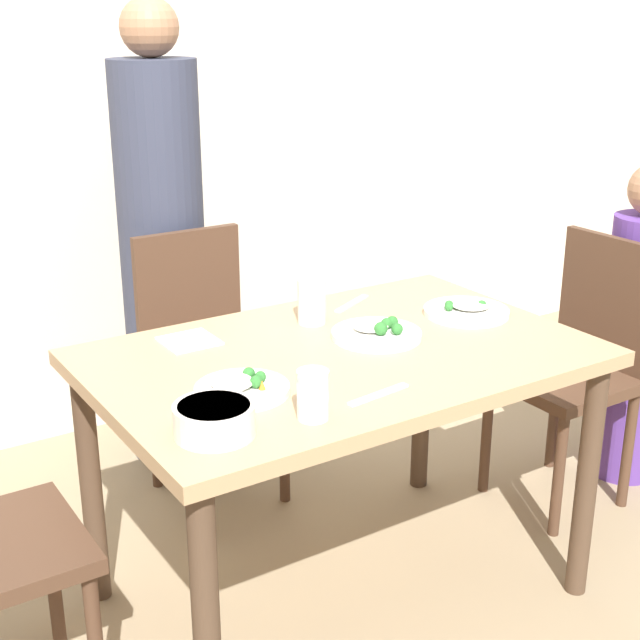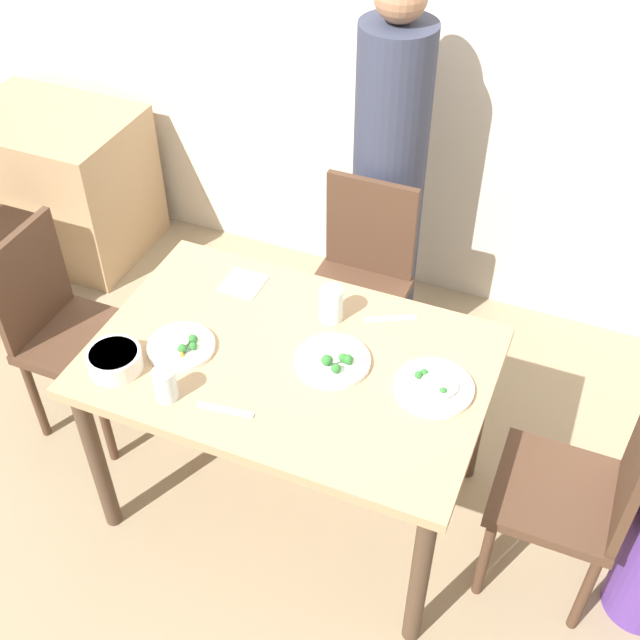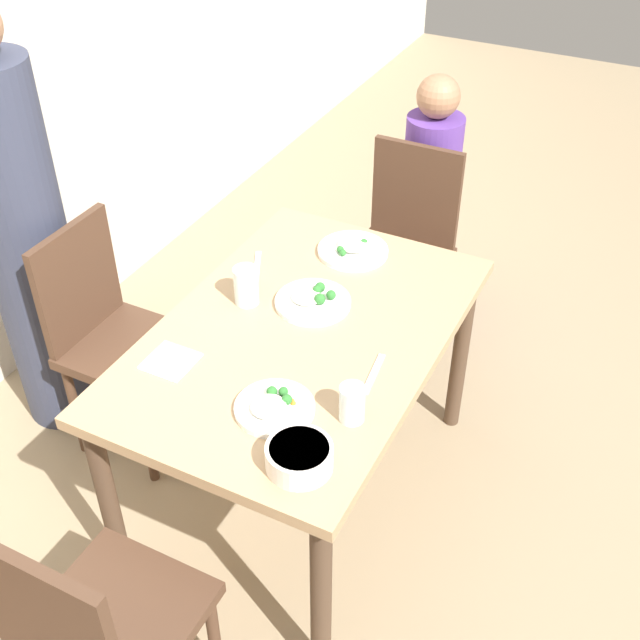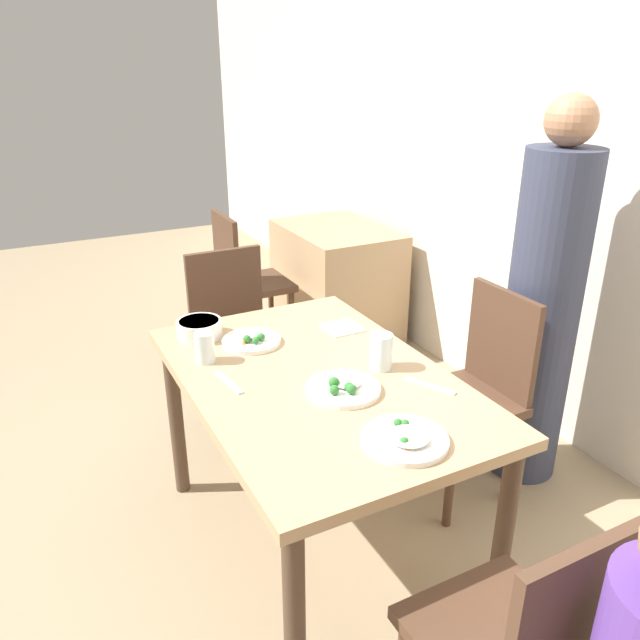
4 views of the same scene
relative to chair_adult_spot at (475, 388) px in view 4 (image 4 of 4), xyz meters
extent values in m
plane|color=#998466|center=(0.03, -0.76, -0.49)|extent=(10.00, 10.00, 0.00)
cube|color=beige|center=(0.03, 0.70, 0.86)|extent=(10.00, 0.06, 2.70)
cube|color=tan|center=(0.03, -0.76, 0.24)|extent=(1.29, 0.85, 0.04)
cylinder|color=#4C3828|center=(-0.55, -1.12, -0.14)|extent=(0.06, 0.06, 0.71)
cylinder|color=#4C3828|center=(0.62, -1.12, -0.14)|extent=(0.06, 0.06, 0.71)
cylinder|color=#4C3828|center=(-0.55, -0.40, -0.14)|extent=(0.06, 0.06, 0.71)
cylinder|color=#4C3828|center=(0.62, -0.40, -0.14)|extent=(0.06, 0.06, 0.71)
cube|color=#4C3323|center=(0.00, -0.07, -0.05)|extent=(0.40, 0.40, 0.04)
cube|color=#4C3323|center=(0.00, 0.12, 0.19)|extent=(0.38, 0.03, 0.44)
cylinder|color=#4C3323|center=(-0.16, -0.23, -0.28)|extent=(0.04, 0.04, 0.42)
cylinder|color=#4C3323|center=(0.17, -0.23, -0.28)|extent=(0.04, 0.04, 0.42)
cylinder|color=#4C3323|center=(-0.16, 0.10, -0.28)|extent=(0.04, 0.04, 0.42)
cylinder|color=#4C3323|center=(0.17, 0.10, -0.28)|extent=(0.04, 0.04, 0.42)
cube|color=#4C3323|center=(1.14, -0.72, 0.19)|extent=(0.03, 0.38, 0.44)
cylinder|color=#4C3323|center=(0.79, -0.55, -0.28)|extent=(0.04, 0.04, 0.42)
cube|color=#4C3323|center=(-0.88, -0.71, -0.05)|extent=(0.40, 0.40, 0.04)
cube|color=#4C3323|center=(-1.07, -0.71, 0.19)|extent=(0.03, 0.38, 0.44)
cylinder|color=#4C3323|center=(-0.72, -0.87, -0.28)|extent=(0.04, 0.04, 0.42)
cylinder|color=#4C3323|center=(-0.72, -0.54, -0.28)|extent=(0.04, 0.04, 0.42)
cylinder|color=#4C3323|center=(-1.05, -0.87, -0.28)|extent=(0.04, 0.04, 0.42)
cylinder|color=#4C3323|center=(-1.05, -0.54, -0.28)|extent=(0.04, 0.04, 0.42)
cylinder|color=#33384C|center=(0.00, 0.32, 0.23)|extent=(0.30, 0.30, 1.45)
sphere|color=#9E7051|center=(0.00, 0.32, 1.05)|extent=(0.20, 0.20, 0.20)
cylinder|color=silver|center=(-0.46, -1.02, 0.29)|extent=(0.17, 0.17, 0.07)
cylinder|color=#BC5123|center=(-0.46, -1.02, 0.33)|extent=(0.15, 0.15, 0.01)
cylinder|color=white|center=(0.17, -0.73, 0.27)|extent=(0.25, 0.25, 0.02)
ellipsoid|color=white|center=(0.16, -0.71, 0.29)|extent=(0.10, 0.10, 0.02)
sphere|color=#2D702D|center=(0.16, -0.77, 0.30)|extent=(0.04, 0.04, 0.04)
sphere|color=#2D702D|center=(0.20, -0.78, 0.29)|extent=(0.03, 0.03, 0.03)
sphere|color=#2D702D|center=(0.22, -0.73, 0.29)|extent=(0.03, 0.03, 0.03)
sphere|color=#2D702D|center=(0.21, -0.73, 0.29)|extent=(0.03, 0.03, 0.03)
cylinder|color=white|center=(-0.31, -0.86, 0.27)|extent=(0.22, 0.22, 0.02)
ellipsoid|color=white|center=(-0.34, -0.86, 0.29)|extent=(0.10, 0.10, 0.03)
sphere|color=#2D702D|center=(-0.28, -0.84, 0.29)|extent=(0.03, 0.03, 0.03)
cone|color=orange|center=(-0.28, -0.90, 0.29)|extent=(0.02, 0.02, 0.02)
sphere|color=#2D702D|center=(-0.26, -0.86, 0.29)|extent=(0.03, 0.03, 0.03)
sphere|color=#2D702D|center=(-0.29, -0.89, 0.29)|extent=(0.03, 0.03, 0.03)
cylinder|color=white|center=(0.51, -0.72, 0.27)|extent=(0.25, 0.25, 0.02)
ellipsoid|color=white|center=(0.52, -0.72, 0.29)|extent=(0.12, 0.12, 0.02)
sphere|color=#2D702D|center=(0.54, -0.75, 0.29)|extent=(0.03, 0.03, 0.03)
sphere|color=#2D702D|center=(0.46, -0.69, 0.29)|extent=(0.03, 0.03, 0.03)
sphere|color=#2D702D|center=(0.45, -0.71, 0.29)|extent=(0.03, 0.03, 0.03)
cone|color=orange|center=(0.55, -0.74, 0.29)|extent=(0.02, 0.02, 0.02)
cylinder|color=silver|center=(0.09, -0.53, 0.32)|extent=(0.08, 0.08, 0.13)
cylinder|color=silver|center=(-0.25, -1.06, 0.32)|extent=(0.07, 0.07, 0.11)
cube|color=white|center=(-0.27, -0.48, 0.26)|extent=(0.14, 0.14, 0.01)
cube|color=silver|center=(-0.05, -1.05, 0.26)|extent=(0.18, 0.04, 0.01)
cube|color=silver|center=(0.28, -0.46, 0.26)|extent=(0.17, 0.10, 0.01)
cube|color=tan|center=(-1.73, 0.29, -0.13)|extent=(0.83, 0.61, 0.74)
cube|color=#4C3323|center=(-1.73, -0.28, -0.05)|extent=(0.40, 0.40, 0.04)
cube|color=#4C3323|center=(-1.73, -0.47, 0.19)|extent=(0.38, 0.03, 0.44)
cylinder|color=#4C3323|center=(-1.57, -0.12, -0.28)|extent=(0.04, 0.04, 0.42)
cylinder|color=#4C3323|center=(-1.90, -0.12, -0.28)|extent=(0.04, 0.04, 0.42)
cylinder|color=#4C3323|center=(-1.57, -0.45, -0.28)|extent=(0.04, 0.04, 0.42)
cylinder|color=#4C3323|center=(-1.90, -0.45, -0.28)|extent=(0.04, 0.04, 0.42)
camera|label=1|loc=(-1.19, -2.56, 1.11)|focal=50.00mm
camera|label=2|loc=(0.83, -2.43, 2.10)|focal=45.00mm
camera|label=3|loc=(-1.68, -1.69, 1.82)|focal=45.00mm
camera|label=4|loc=(1.72, -1.62, 1.27)|focal=35.00mm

